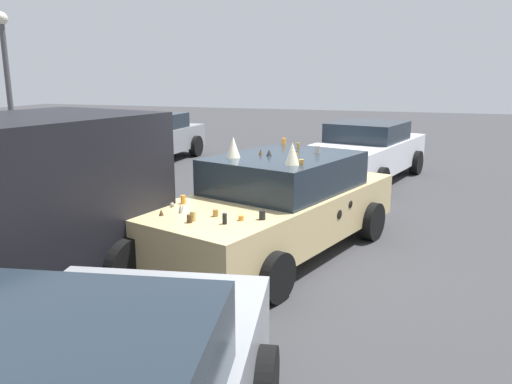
# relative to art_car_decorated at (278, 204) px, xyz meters

# --- Properties ---
(ground_plane) EXTENTS (60.00, 60.00, 0.00)m
(ground_plane) POSITION_rel_art_car_decorated_xyz_m (-0.06, 0.02, -0.72)
(ground_plane) COLOR #38383A
(art_car_decorated) EXTENTS (4.82, 3.05, 1.73)m
(art_car_decorated) POSITION_rel_art_car_decorated_xyz_m (0.00, 0.00, 0.00)
(art_car_decorated) COLOR #D8BC7F
(art_car_decorated) RESTS_ON ground
(parked_sedan_far_left) EXTENTS (4.81, 2.79, 1.43)m
(parked_sedan_far_left) POSITION_rel_art_car_decorated_xyz_m (5.75, -0.61, -0.01)
(parked_sedan_far_left) COLOR white
(parked_sedan_far_left) RESTS_ON ground
(parked_sedan_behind_right) EXTENTS (4.04, 2.04, 1.42)m
(parked_sedan_behind_right) POSITION_rel_art_car_decorated_xyz_m (6.50, 5.88, -0.00)
(parked_sedan_behind_right) COLOR gray
(parked_sedan_behind_right) RESTS_ON ground
(lot_lamp_post) EXTENTS (0.28, 0.28, 3.91)m
(lot_lamp_post) POSITION_rel_art_car_decorated_xyz_m (2.17, 6.89, 1.67)
(lot_lamp_post) COLOR #4C4C51
(lot_lamp_post) RESTS_ON ground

